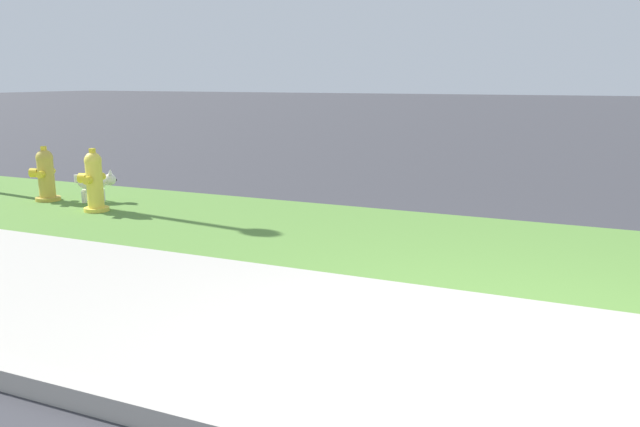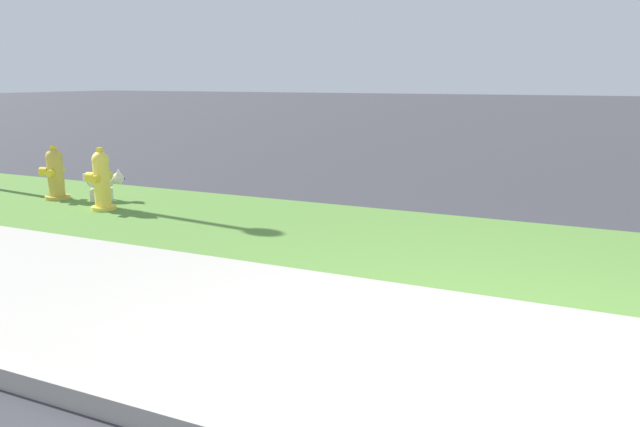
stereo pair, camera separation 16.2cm
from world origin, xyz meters
TOP-DOWN VIEW (x-y plane):
  - ground_plane at (0.00, 0.00)m, footprint 120.00×120.00m
  - sidewalk_pavement at (0.00, 0.00)m, footprint 18.00×2.33m
  - grass_verge at (0.00, 2.49)m, footprint 18.00×2.65m
  - fire_hydrant_by_grass_verge at (-6.19, 2.58)m, footprint 0.37×0.39m
  - fire_hydrant_across_street at (-5.12, 2.31)m, footprint 0.35×0.38m
  - small_white_dog at (-5.53, 2.77)m, footprint 0.45×0.39m

SIDE VIEW (x-z plane):
  - ground_plane at x=0.00m, z-range 0.00..0.00m
  - grass_verge at x=0.00m, z-range 0.00..0.01m
  - sidewalk_pavement at x=0.00m, z-range 0.00..0.01m
  - small_white_dog at x=-5.53m, z-range 0.04..0.46m
  - fire_hydrant_by_grass_verge at x=-6.19m, z-range -0.02..0.70m
  - fire_hydrant_across_street at x=-5.12m, z-range -0.01..0.75m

